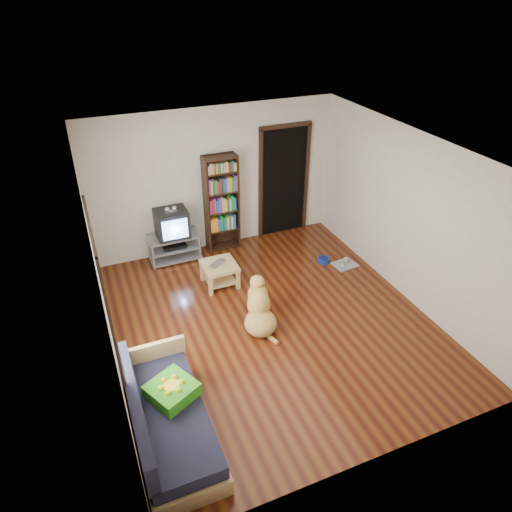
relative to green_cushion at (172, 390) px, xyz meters
name	(u,v)px	position (x,y,z in m)	size (l,w,h in m)	color
ground	(271,321)	(1.75, 1.20, -0.50)	(5.00, 5.00, 0.00)	#5C2B0F
ceiling	(275,154)	(1.75, 1.20, 2.10)	(5.00, 5.00, 0.00)	white
wall_back	(215,180)	(1.75, 3.70, 0.80)	(4.50, 4.50, 0.00)	beige
wall_front	(384,376)	(1.75, -1.30, 0.80)	(4.50, 4.50, 0.00)	beige
wall_left	(100,284)	(-0.50, 1.20, 0.80)	(5.00, 5.00, 0.00)	beige
wall_right	(409,218)	(4.00, 1.20, 0.80)	(5.00, 5.00, 0.00)	beige
green_cushion	(172,390)	(0.00, 0.00, 0.00)	(0.48, 0.48, 0.16)	green
laptop	(220,264)	(1.35, 2.37, -0.09)	(0.31, 0.20, 0.02)	silver
dog_bowl	(323,260)	(3.29, 2.34, -0.46)	(0.22, 0.22, 0.08)	navy
grey_rag	(345,265)	(3.59, 2.09, -0.48)	(0.40, 0.32, 0.03)	gray
window	(104,293)	(-0.48, 0.70, 1.00)	(0.03, 1.46, 1.70)	white
doorway	(284,179)	(3.10, 3.68, 0.62)	(1.03, 0.05, 2.19)	black
tv_stand	(174,246)	(0.85, 3.45, -0.23)	(0.90, 0.45, 0.50)	#99999E
crt_tv	(171,223)	(0.85, 3.47, 0.24)	(0.55, 0.52, 0.58)	black
bookshelf	(221,199)	(1.80, 3.54, 0.50)	(0.60, 0.30, 1.80)	black
sofa	(167,421)	(-0.12, -0.18, -0.24)	(0.80, 1.80, 0.80)	tan
coffee_table	(220,270)	(1.35, 2.40, -0.22)	(0.55, 0.55, 0.40)	tan
dog	(259,310)	(1.55, 1.19, -0.22)	(0.58, 0.93, 0.76)	tan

